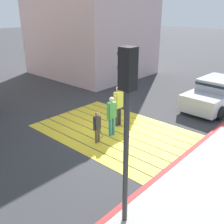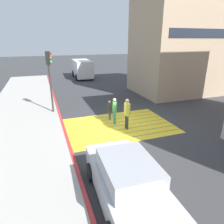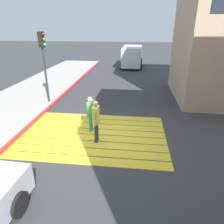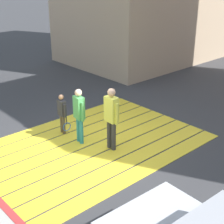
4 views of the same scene
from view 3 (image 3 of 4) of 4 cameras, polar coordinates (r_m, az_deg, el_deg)
The scene contains 8 objects.
ground_plane at distance 9.21m, azimuth -5.23°, elevation -6.36°, with size 120.00×120.00×0.00m, color #38383A.
crosswalk_stripes at distance 9.20m, azimuth -5.23°, elevation -6.33°, with size 6.40×4.35×0.01m.
curb_painted at distance 10.30m, azimuth -23.30°, elevation -4.53°, with size 0.16×40.00×0.13m, color #BC3333.
van_down_street at distance 24.89m, azimuth 5.69°, elevation 15.43°, with size 2.50×5.27×2.35m.
traffic_light_corner at distance 12.76m, azimuth -18.79°, elevation 15.25°, with size 0.39×0.28×4.24m.
pedestrian_adult_lead at distance 8.20m, azimuth -4.53°, elevation -1.88°, with size 0.24×0.53×1.82m.
pedestrian_adult_trailing at distance 9.13m, azimuth -6.09°, elevation 0.10°, with size 0.26×0.48×1.66m.
pedestrian_child_with_racket at distance 9.99m, azimuth -5.13°, elevation 0.64°, with size 0.28×0.39×1.27m.
Camera 3 is at (1.75, -7.84, 4.50)m, focal length 32.42 mm.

